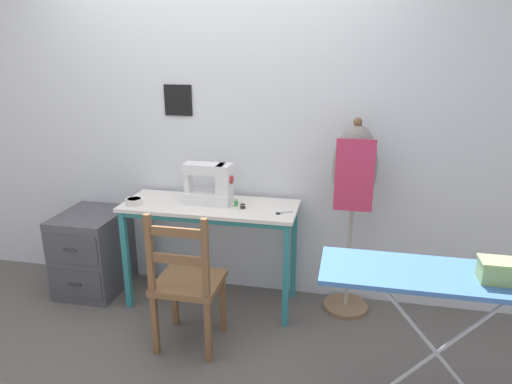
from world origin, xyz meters
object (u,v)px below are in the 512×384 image
Objects in this scene: fabric_bowl at (134,201)px; dress_form at (354,180)px; sewing_machine at (211,185)px; thread_spool_near_machine at (236,203)px; ironing_board at (446,282)px; storage_box at (504,271)px; wooden_chair at (187,284)px; thread_spool_mid_table at (243,206)px; filing_cabinet at (93,252)px; scissors at (282,213)px.

dress_form reaches higher than fabric_bowl.
thread_spool_near_machine is (0.19, -0.02, -0.11)m from sewing_machine.
ironing_board is 5.53× the size of storage_box.
thread_spool_near_machine is at bearing 71.56° from wooden_chair.
thread_spool_mid_table reaches higher than filing_cabinet.
scissors is at bearing 1.73° from fabric_bowl.
fabric_bowl is at bearing -171.79° from dress_form.
filing_cabinet is 2.59m from ironing_board.
sewing_machine is 0.55m from scissors.
thread_spool_near_machine is 1.25m from filing_cabinet.
wooden_chair is at bearing -115.58° from thread_spool_mid_table.
filing_cabinet is 0.45× the size of dress_form.
sewing_machine reaches higher than ironing_board.
dress_form is at bearing 22.03° from scissors.
scissors is at bearing -3.11° from filing_cabinet.
wooden_chair is (-0.18, -0.54, -0.36)m from thread_spool_near_machine.
storage_box is at bearing -20.16° from fabric_bowl.
dress_form is 1.09m from ironing_board.
sewing_machine is at bearing 168.60° from scissors.
sewing_machine reaches higher than scissors.
ironing_board is at bearing -35.51° from thread_spool_near_machine.
fabric_bowl is 0.19× the size of filing_cabinet.
filing_cabinet is at bearing 176.89° from scissors.
filing_cabinet is (-0.97, -0.02, -0.60)m from sewing_machine.
thread_spool_mid_table is at bearing 144.49° from ironing_board.
thread_spool_mid_table is 1.64m from storage_box.
storage_box is at bearing -36.44° from scissors.
wooden_chair is 0.80× the size of ironing_board.
thread_spool_near_machine is at bearing 144.49° from ironing_board.
sewing_machine is at bearing 90.77° from wooden_chair.
sewing_machine reaches higher than fabric_bowl.
dress_form reaches higher than filing_cabinet.
sewing_machine is at bearing -175.32° from dress_form.
sewing_machine is 7.83× the size of thread_spool_near_machine.
thread_spool_mid_table is 0.03× the size of dress_form.
sewing_machine is at bearing 147.50° from ironing_board.
sewing_machine is 0.55m from fabric_bowl.
thread_spool_near_machine is at bearing -0.04° from filing_cabinet.
sewing_machine is 1.64× the size of storage_box.
fabric_bowl is at bearing 141.35° from wooden_chair.
wooden_chair is at bearing -89.23° from sewing_machine.
fabric_bowl is 2.68× the size of thread_spool_near_machine.
thread_spool_mid_table is at bearing -35.60° from thread_spool_near_machine.
scissors is (0.52, -0.10, -0.13)m from sewing_machine.
thread_spool_mid_table is at bearing 172.02° from scissors.
filing_cabinet is (-0.98, 0.54, -0.12)m from wooden_chair.
fabric_bowl is at bearing -171.06° from thread_spool_near_machine.
thread_spool_mid_table is (-0.28, 0.04, 0.01)m from scissors.
wooden_chair is at bearing -108.44° from thread_spool_near_machine.
dress_form is 1.21× the size of ironing_board.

